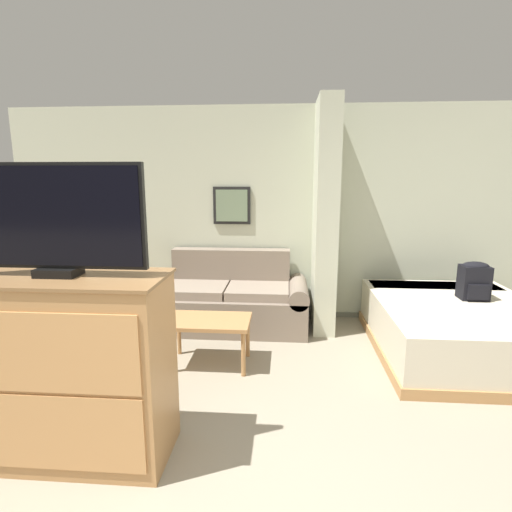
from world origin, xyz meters
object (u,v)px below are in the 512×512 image
at_px(couch, 228,300).
at_px(bed, 457,327).
at_px(tv, 53,220).
at_px(tv_dresser, 68,368).
at_px(backpack, 474,280).
at_px(table_lamp, 130,257).
at_px(coffee_table, 209,325).

height_order(couch, bed, couch).
bearing_deg(tv, bed, 29.82).
xyz_separation_m(couch, tv_dresser, (-0.66, -2.33, 0.27)).
distance_m(couch, backpack, 2.66).
bearing_deg(tv, table_lamp, 102.30).
xyz_separation_m(table_lamp, bed, (3.56, -0.52, -0.57)).
xyz_separation_m(couch, bed, (2.41, -0.57, -0.05)).
bearing_deg(backpack, tv, -149.57).
bearing_deg(tv, tv_dresser, -90.00).
bearing_deg(bed, table_lamp, 171.76).
bearing_deg(tv_dresser, table_lamp, 102.29).
distance_m(coffee_table, backpack, 2.73).
height_order(tv_dresser, backpack, tv_dresser).
distance_m(tv_dresser, backpack, 3.78).
bearing_deg(tv_dresser, tv, 90.00).
bearing_deg(coffee_table, tv, -115.71).
relative_size(table_lamp, bed, 0.20).
bearing_deg(table_lamp, couch, 2.60).
xyz_separation_m(table_lamp, tv, (0.50, -2.27, 0.68)).
distance_m(coffee_table, bed, 2.48).
xyz_separation_m(tv, bed, (3.06, 1.76, -1.25)).
relative_size(table_lamp, backpack, 0.97).
xyz_separation_m(bed, backpack, (0.20, 0.16, 0.46)).
height_order(coffee_table, tv_dresser, tv_dresser).
distance_m(tv_dresser, tv, 0.92).
bearing_deg(tv_dresser, coffee_table, 64.30).
bearing_deg(bed, backpack, 38.89).
distance_m(bed, backpack, 0.52).
xyz_separation_m(couch, backpack, (2.60, -0.41, 0.41)).
bearing_deg(coffee_table, tv_dresser, -115.70).
height_order(table_lamp, tv_dresser, tv_dresser).
distance_m(couch, bed, 2.47).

